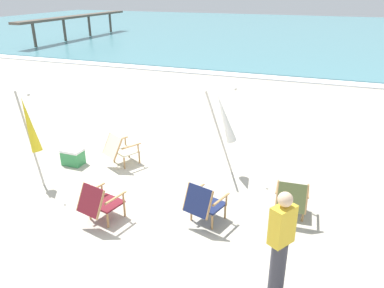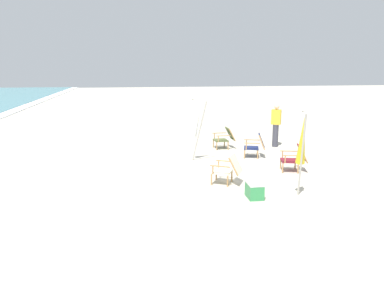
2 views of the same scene
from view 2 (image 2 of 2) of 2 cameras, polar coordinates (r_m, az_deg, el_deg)
name	(u,v)px [view 2 (image 2 of 2)]	position (r m, az deg, el deg)	size (l,w,h in m)	color
ground_plane	(253,167)	(11.59, 9.26, -3.55)	(80.00, 80.00, 0.00)	#B7AF9E
beach_chair_far_center	(295,157)	(11.35, 15.46, -1.95)	(0.73, 0.85, 0.79)	maroon
beach_chair_back_left	(228,168)	(9.84, 5.52, -3.72)	(0.85, 0.93, 0.79)	beige
beach_chair_mid_center	(225,137)	(13.95, 5.06, 1.03)	(0.63, 0.78, 0.79)	#515B33
beach_chair_back_right	(256,145)	(12.76, 9.72, -0.13)	(0.75, 0.83, 0.81)	#19234C
umbrella_furled_white	(197,121)	(11.92, 0.80, 3.56)	(0.71, 0.51, 2.03)	#B7B2A8
umbrella_furled_yellow	(302,141)	(8.96, 16.45, 0.38)	(0.61, 0.35, 2.07)	#B7B2A8
person_near_chairs	(276,125)	(14.48, 12.66, 2.86)	(0.35, 0.39, 1.63)	#383842
cooler_box	(254,190)	(8.99, 9.50, -6.87)	(0.49, 0.35, 0.40)	#338C4C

